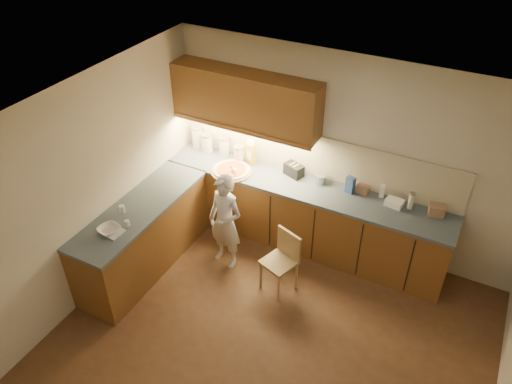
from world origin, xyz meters
TOP-DOWN VIEW (x-y plane):
  - room at (0.00, 0.00)m, footprint 4.54×4.50m
  - l_counter at (-0.92, 1.25)m, footprint 3.77×2.62m
  - backsplash at (-0.38, 1.99)m, footprint 3.75×0.02m
  - upper_cabinets at (-1.27, 1.82)m, footprint 1.95×0.36m
  - pizza_on_board at (-1.34, 1.55)m, footprint 0.54×0.54m
  - child at (-1.07, 0.90)m, footprint 0.52×0.39m
  - wooden_chair at (-0.26, 0.84)m, footprint 0.45×0.45m
  - mixing_bowl at (-1.95, -0.12)m, footprint 0.28×0.28m
  - canister_a at (-2.08, 1.89)m, footprint 0.15×0.15m
  - canister_b at (-1.89, 1.84)m, footprint 0.16×0.16m
  - canister_c at (-1.64, 1.89)m, footprint 0.14×0.14m
  - canister_d at (-1.37, 1.82)m, footprint 0.15×0.15m
  - oil_jug at (-1.21, 1.84)m, footprint 0.14×0.13m
  - toaster at (-0.59, 1.85)m, footprint 0.28×0.22m
  - steel_pot at (-0.22, 1.86)m, footprint 0.15×0.15m
  - blue_box at (0.17, 1.83)m, footprint 0.12×0.10m
  - card_box_a at (0.32, 1.89)m, footprint 0.16×0.13m
  - white_bottle at (0.55, 1.92)m, footprint 0.06×0.06m
  - flat_pack at (0.73, 1.81)m, footprint 0.22×0.17m
  - tall_jar at (0.91, 1.85)m, footprint 0.07×0.07m
  - card_box_b at (1.21, 1.86)m, footprint 0.20×0.17m
  - dough_cloth at (-1.92, -0.12)m, footprint 0.26×0.21m
  - spice_jar_a at (-2.05, 0.23)m, footprint 0.09×0.09m
  - spice_jar_b at (-1.84, 0.05)m, footprint 0.07×0.07m

SIDE VIEW (x-z plane):
  - wooden_chair at x=-0.26m, z-range 0.06..0.85m
  - l_counter at x=-0.92m, z-range 0.00..0.92m
  - child at x=-1.07m, z-range 0.00..1.30m
  - dough_cloth at x=-1.92m, z-range 0.92..0.94m
  - pizza_on_board at x=-1.34m, z-range 0.83..1.05m
  - mixing_bowl at x=-1.95m, z-range 0.92..0.98m
  - spice_jar_b at x=-1.84m, z-range 0.92..0.99m
  - flat_pack at x=0.73m, z-range 0.92..1.00m
  - spice_jar_a at x=-2.05m, z-range 0.92..1.01m
  - card_box_a at x=0.32m, z-range 0.92..1.03m
  - steel_pot at x=-0.22m, z-range 0.92..1.04m
  - card_box_b at x=1.21m, z-range 0.92..1.06m
  - toaster at x=-0.59m, z-range 0.92..1.08m
  - white_bottle at x=0.55m, z-range 0.92..1.09m
  - blue_box at x=0.17m, z-range 0.92..1.13m
  - tall_jar at x=0.91m, z-range 0.92..1.14m
  - canister_d at x=-1.37m, z-range 0.92..1.16m
  - canister_c at x=-1.64m, z-range 0.92..1.19m
  - canister_b at x=-1.89m, z-range 0.92..1.20m
  - canister_a at x=-2.08m, z-range 0.92..1.23m
  - oil_jug at x=-1.21m, z-range 0.90..1.26m
  - backsplash at x=-0.38m, z-range 0.92..1.50m
  - room at x=0.00m, z-range 0.37..2.99m
  - upper_cabinets at x=-1.27m, z-range 1.48..2.21m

